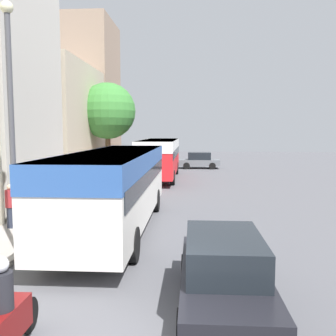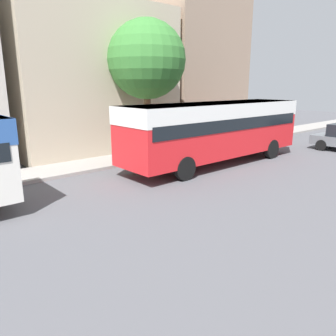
{
  "view_description": "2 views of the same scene",
  "coord_description": "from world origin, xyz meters",
  "px_view_note": "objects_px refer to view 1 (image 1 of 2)",
  "views": [
    {
      "loc": [
        0.86,
        -5.27,
        3.66
      ],
      "look_at": [
        -0.68,
        18.56,
        1.27
      ],
      "focal_mm": 40.0,
      "sensor_mm": 36.0,
      "label": 1
    },
    {
      "loc": [
        8.87,
        10.74,
        3.8
      ],
      "look_at": [
        0.15,
        18.28,
        0.86
      ],
      "focal_mm": 35.0,
      "sensor_mm": 36.0,
      "label": 2
    }
  ],
  "objects_px": {
    "bus_lead": "(116,179)",
    "car_crossing": "(224,271)",
    "car_far_curb": "(199,160)",
    "pedestrian_walking_away": "(136,158)",
    "pedestrian_near_curb": "(11,206)",
    "bus_following": "(160,153)",
    "motorcycle_behind_lead": "(5,319)"
  },
  "relations": [
    {
      "from": "bus_lead",
      "to": "car_crossing",
      "type": "height_order",
      "value": "bus_lead"
    },
    {
      "from": "car_far_curb",
      "to": "pedestrian_walking_away",
      "type": "bearing_deg",
      "value": 97.57
    },
    {
      "from": "car_crossing",
      "to": "pedestrian_near_curb",
      "type": "xyz_separation_m",
      "value": [
        -7.2,
        5.43,
        0.16
      ]
    },
    {
      "from": "car_far_curb",
      "to": "pedestrian_walking_away",
      "type": "xyz_separation_m",
      "value": [
        -6.11,
        -0.81,
        0.2
      ]
    },
    {
      "from": "bus_lead",
      "to": "pedestrian_walking_away",
      "type": "bearing_deg",
      "value": 96.78
    },
    {
      "from": "bus_lead",
      "to": "bus_following",
      "type": "bearing_deg",
      "value": 88.74
    },
    {
      "from": "bus_following",
      "to": "pedestrian_near_curb",
      "type": "distance_m",
      "value": 15.81
    },
    {
      "from": "car_crossing",
      "to": "car_far_curb",
      "type": "xyz_separation_m",
      "value": [
        0.05,
        28.81,
        0.01
      ]
    },
    {
      "from": "car_crossing",
      "to": "pedestrian_near_curb",
      "type": "distance_m",
      "value": 9.02
    },
    {
      "from": "car_far_curb",
      "to": "pedestrian_near_curb",
      "type": "height_order",
      "value": "pedestrian_near_curb"
    },
    {
      "from": "car_crossing",
      "to": "motorcycle_behind_lead",
      "type": "bearing_deg",
      "value": -151.07
    },
    {
      "from": "pedestrian_near_curb",
      "to": "pedestrian_walking_away",
      "type": "xyz_separation_m",
      "value": [
        1.14,
        22.56,
        0.04
      ]
    },
    {
      "from": "motorcycle_behind_lead",
      "to": "pedestrian_walking_away",
      "type": "xyz_separation_m",
      "value": [
        -2.45,
        29.99,
        0.32
      ]
    },
    {
      "from": "bus_lead",
      "to": "pedestrian_near_curb",
      "type": "height_order",
      "value": "bus_lead"
    },
    {
      "from": "bus_following",
      "to": "motorcycle_behind_lead",
      "type": "xyz_separation_m",
      "value": [
        -0.5,
        -22.67,
        -1.25
      ]
    },
    {
      "from": "bus_lead",
      "to": "car_far_curb",
      "type": "height_order",
      "value": "bus_lead"
    },
    {
      "from": "pedestrian_near_curb",
      "to": "pedestrian_walking_away",
      "type": "distance_m",
      "value": 22.59
    },
    {
      "from": "motorcycle_behind_lead",
      "to": "pedestrian_near_curb",
      "type": "height_order",
      "value": "pedestrian_near_curb"
    },
    {
      "from": "bus_lead",
      "to": "motorcycle_behind_lead",
      "type": "height_order",
      "value": "bus_lead"
    },
    {
      "from": "car_crossing",
      "to": "car_far_curb",
      "type": "distance_m",
      "value": 28.81
    },
    {
      "from": "car_far_curb",
      "to": "motorcycle_behind_lead",
      "type": "bearing_deg",
      "value": 173.23
    },
    {
      "from": "car_far_curb",
      "to": "pedestrian_near_curb",
      "type": "xyz_separation_m",
      "value": [
        -7.25,
        -23.37,
        0.16
      ]
    },
    {
      "from": "motorcycle_behind_lead",
      "to": "car_crossing",
      "type": "bearing_deg",
      "value": 28.93
    },
    {
      "from": "bus_following",
      "to": "car_crossing",
      "type": "relative_size",
      "value": 2.27
    },
    {
      "from": "motorcycle_behind_lead",
      "to": "car_crossing",
      "type": "relative_size",
      "value": 0.49
    },
    {
      "from": "pedestrian_near_curb",
      "to": "pedestrian_walking_away",
      "type": "bearing_deg",
      "value": 87.11
    },
    {
      "from": "motorcycle_behind_lead",
      "to": "bus_following",
      "type": "bearing_deg",
      "value": 88.74
    },
    {
      "from": "bus_following",
      "to": "car_crossing",
      "type": "height_order",
      "value": "bus_following"
    },
    {
      "from": "car_crossing",
      "to": "pedestrian_near_curb",
      "type": "relative_size",
      "value": 2.85
    },
    {
      "from": "motorcycle_behind_lead",
      "to": "pedestrian_walking_away",
      "type": "height_order",
      "value": "pedestrian_walking_away"
    },
    {
      "from": "pedestrian_near_curb",
      "to": "car_far_curb",
      "type": "bearing_deg",
      "value": 72.77
    },
    {
      "from": "bus_following",
      "to": "pedestrian_near_curb",
      "type": "xyz_separation_m",
      "value": [
        -4.09,
        -15.24,
        -0.98
      ]
    }
  ]
}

